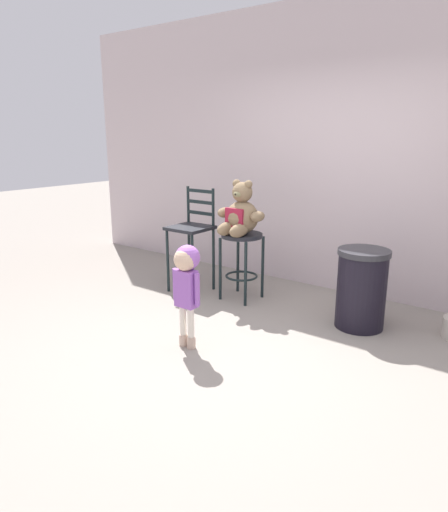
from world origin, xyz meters
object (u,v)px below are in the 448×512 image
(child_walking, at_px, (187,274))
(trash_bin, at_px, (361,289))
(bar_chair_empty, at_px, (192,233))
(bar_stool_with_teddy, at_px, (242,251))
(teddy_bear, at_px, (241,215))

(child_walking, height_order, trash_bin, child_walking)
(bar_chair_empty, bearing_deg, trash_bin, 3.80)
(bar_stool_with_teddy, xyz_separation_m, trash_bin, (1.31, 0.03, -0.15))
(teddy_bear, relative_size, bar_chair_empty, 0.48)
(bar_stool_with_teddy, bearing_deg, child_walking, -75.61)
(teddy_bear, bearing_deg, trash_bin, 2.47)
(bar_stool_with_teddy, xyz_separation_m, teddy_bear, (0.00, -0.03, 0.40))
(bar_stool_with_teddy, distance_m, trash_bin, 1.32)
(teddy_bear, relative_size, trash_bin, 0.76)
(trash_bin, bearing_deg, bar_chair_empty, -176.20)
(teddy_bear, xyz_separation_m, bar_chair_empty, (-0.61, -0.07, -0.26))
(bar_stool_with_teddy, relative_size, bar_chair_empty, 0.62)
(trash_bin, bearing_deg, child_walking, -127.99)
(bar_chair_empty, bearing_deg, bar_stool_with_teddy, 9.24)
(bar_chair_empty, bearing_deg, teddy_bear, 6.65)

